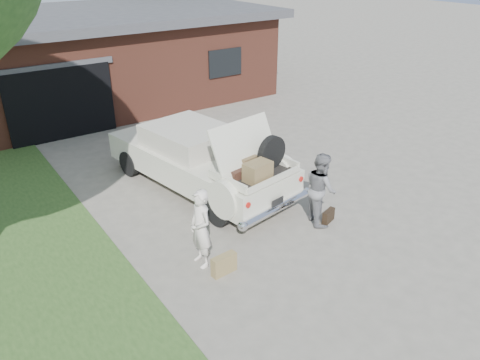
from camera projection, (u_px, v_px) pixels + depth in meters
ground at (257, 238)px, 9.67m from camera, size 90.00×90.00×0.00m
house at (98, 56)px, 17.84m from camera, size 12.80×7.80×3.30m
sedan at (199, 158)px, 11.44m from camera, size 2.84×5.48×2.07m
woman_left at (201, 229)px, 8.56m from camera, size 0.38×0.57×1.55m
woman_right at (321, 188)px, 9.93m from camera, size 0.84×0.94×1.60m
suitcase_left at (224, 264)px, 8.56m from camera, size 0.51×0.19×0.38m
suitcase_right at (328, 216)px, 10.18m from camera, size 0.40×0.24×0.29m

